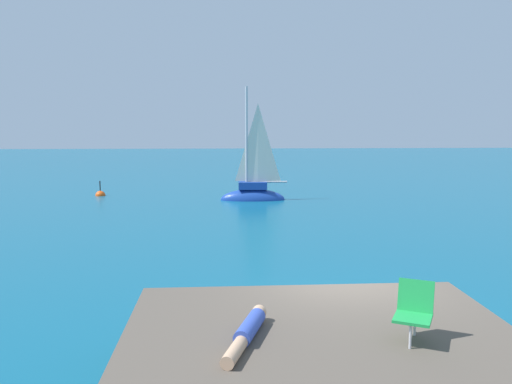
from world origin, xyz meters
The scene contains 8 objects.
ground_plane centered at (0.00, 0.00, 0.00)m, with size 160.00×160.00×0.00m, color #0F5675.
shore_ledge centered at (-0.97, -2.72, 0.53)m, with size 5.67×4.72×1.06m, color brown.
boulder_seaward centered at (-1.02, -0.65, 0.00)m, with size 0.77×0.61×0.42m, color #4F4A46.
boulder_inland centered at (0.69, -0.22, 0.00)m, with size 0.90×0.72×0.50m, color #4D483F.
sailboat_near centered at (-0.84, 17.95, 0.36)m, with size 3.58×1.29×6.58m.
person_sunbather centered at (-2.04, -2.74, 1.17)m, with size 0.69×1.71×0.25m.
beach_chair centered at (0.24, -2.88, 1.50)m, with size 0.70×0.75×0.80m.
marker_buoy centered at (-9.43, 20.17, 0.01)m, with size 0.56×0.56×1.13m.
Camera 1 is at (-2.33, -9.57, 3.99)m, focal length 36.46 mm.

